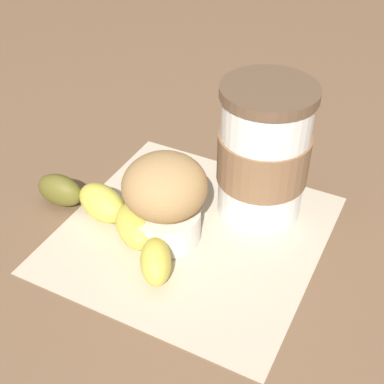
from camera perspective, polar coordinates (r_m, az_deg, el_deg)
The scene contains 5 objects.
ground_plane at distance 0.54m, azimuth 0.00°, elevation -4.46°, with size 3.00×3.00×0.00m, color brown.
paper_napkin at distance 0.54m, azimuth 0.00°, elevation -4.40°, with size 0.25×0.25×0.00m, color beige.
coffee_cup at distance 0.53m, azimuth 7.63°, elevation 4.11°, with size 0.09×0.09×0.14m.
muffin at distance 0.51m, azimuth -2.88°, elevation -0.52°, with size 0.08×0.08×0.09m.
banana at distance 0.54m, azimuth -8.45°, elevation -2.74°, with size 0.11×0.19×0.04m.
Camera 1 is at (0.37, 0.14, 0.37)m, focal length 50.00 mm.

